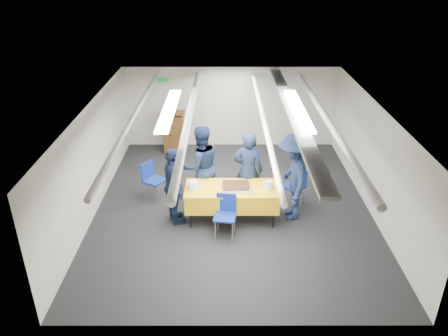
{
  "coord_description": "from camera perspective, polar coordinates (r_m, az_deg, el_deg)",
  "views": [
    {
      "loc": [
        -0.2,
        -8.39,
        5.1
      ],
      "look_at": [
        -0.2,
        -0.2,
        1.05
      ],
      "focal_mm": 35.0,
      "sensor_mm": 36.0,
      "label": 1
    }
  ],
  "objects": [
    {
      "name": "chair_right",
      "position": [
        9.83,
        9.37,
        -1.78
      ],
      "size": [
        0.59,
        0.59,
        0.87
      ],
      "color": "gray",
      "rests_on": "ground"
    },
    {
      "name": "serving_table",
      "position": [
        9.07,
        1.02,
        -3.74
      ],
      "size": [
        1.93,
        0.84,
        0.77
      ],
      "color": "black",
      "rests_on": "ground"
    },
    {
      "name": "sheet_cake",
      "position": [
        8.91,
        1.57,
        -2.44
      ],
      "size": [
        0.57,
        0.44,
        0.1
      ],
      "color": "white",
      "rests_on": "serving_table"
    },
    {
      "name": "plate_stack_right",
      "position": [
        8.93,
        5.76,
        -2.26
      ],
      "size": [
        0.2,
        0.2,
        0.17
      ],
      "color": "white",
      "rests_on": "serving_table"
    },
    {
      "name": "room_shell",
      "position": [
        9.4,
        1.77,
        5.81
      ],
      "size": [
        6.0,
        7.0,
        2.3
      ],
      "color": "silver",
      "rests_on": "ground"
    },
    {
      "name": "plate_stack_left",
      "position": [
        8.91,
        -4.07,
        -2.28
      ],
      "size": [
        0.23,
        0.23,
        0.17
      ],
      "color": "white",
      "rests_on": "serving_table"
    },
    {
      "name": "sailor_b",
      "position": [
        9.51,
        -3.07,
        0.24
      ],
      "size": [
        1.1,
        0.99,
        1.85
      ],
      "primitive_type": "imported",
      "rotation": [
        0.0,
        0.0,
        3.53
      ],
      "color": "black",
      "rests_on": "ground"
    },
    {
      "name": "sailor_a",
      "position": [
        9.4,
        3.14,
        -0.37
      ],
      "size": [
        0.69,
        0.49,
        1.78
      ],
      "primitive_type": "imported",
      "rotation": [
        0.0,
        0.0,
        3.04
      ],
      "color": "black",
      "rests_on": "ground"
    },
    {
      "name": "sailor_d",
      "position": [
        9.1,
        9.01,
        -1.19
      ],
      "size": [
        0.72,
        1.24,
        1.89
      ],
      "primitive_type": "imported",
      "rotation": [
        0.0,
        0.0,
        -1.55
      ],
      "color": "black",
      "rests_on": "ground"
    },
    {
      "name": "ground",
      "position": [
        9.82,
        1.15,
        -4.98
      ],
      "size": [
        7.0,
        7.0,
        0.0
      ],
      "primitive_type": "plane",
      "color": "black",
      "rests_on": "ground"
    },
    {
      "name": "podium",
      "position": [
        12.37,
        -6.56,
        4.86
      ],
      "size": [
        0.62,
        0.53,
        1.25
      ],
      "color": "brown",
      "rests_on": "ground"
    },
    {
      "name": "chair_left",
      "position": [
        10.06,
        -9.48,
        -1.11
      ],
      "size": [
        0.58,
        0.58,
        0.87
      ],
      "color": "gray",
      "rests_on": "ground"
    },
    {
      "name": "sailor_c",
      "position": [
        8.92,
        -6.53,
        -2.41
      ],
      "size": [
        0.75,
        1.06,
        1.68
      ],
      "primitive_type": "imported",
      "rotation": [
        0.0,
        0.0,
        1.96
      ],
      "color": "black",
      "rests_on": "ground"
    },
    {
      "name": "chair_near",
      "position": [
        8.64,
        0.22,
        -5.61
      ],
      "size": [
        0.47,
        0.47,
        0.87
      ],
      "color": "gray",
      "rests_on": "ground"
    }
  ]
}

